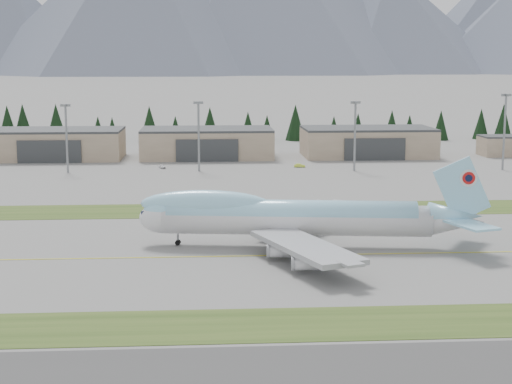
{
  "coord_description": "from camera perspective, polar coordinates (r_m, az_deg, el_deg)",
  "views": [
    {
      "loc": [
        -15.53,
        -138.98,
        35.13
      ],
      "look_at": [
        -5.04,
        23.09,
        8.0
      ],
      "focal_mm": 55.0,
      "sensor_mm": 36.0,
      "label": 1
    }
  ],
  "objects": [
    {
      "name": "grass_strip_far",
      "position": [
        187.95,
        1.1,
        -1.29
      ],
      "size": [
        400.0,
        18.0,
        0.08
      ],
      "primitive_type": "cube",
      "color": "#304819",
      "rests_on": "ground"
    },
    {
      "name": "ground",
      "position": [
        144.19,
        2.6,
        -4.63
      ],
      "size": [
        7000.0,
        7000.0,
        0.0
      ],
      "primitive_type": "plane",
      "color": "slate",
      "rests_on": "ground"
    },
    {
      "name": "taxiway_line_main",
      "position": [
        144.19,
        2.6,
        -4.63
      ],
      "size": [
        400.0,
        0.4,
        0.02
      ],
      "primitive_type": "cube",
      "color": "gold",
      "rests_on": "ground"
    },
    {
      "name": "service_vehicle_c",
      "position": [
        287.45,
        8.31,
        2.36
      ],
      "size": [
        1.92,
        4.22,
        1.2
      ],
      "primitive_type": "imported",
      "rotation": [
        0.0,
        0.0,
        -0.06
      ],
      "color": "silver",
      "rests_on": "ground"
    },
    {
      "name": "hangar_center",
      "position": [
        290.41,
        -3.59,
        3.59
      ],
      "size": [
        48.0,
        26.6,
        10.8
      ],
      "color": "gray",
      "rests_on": "ground"
    },
    {
      "name": "hangar_right",
      "position": [
        296.65,
        8.11,
        3.64
      ],
      "size": [
        48.0,
        26.6,
        10.8
      ],
      "color": "gray",
      "rests_on": "ground"
    },
    {
      "name": "floodlight_masts",
      "position": [
        251.67,
        1.43,
        5.14
      ],
      "size": [
        200.31,
        9.17,
        24.81
      ],
      "color": "gray",
      "rests_on": "ground"
    },
    {
      "name": "service_vehicle_a",
      "position": [
        262.2,
        -6.84,
        1.72
      ],
      "size": [
        2.73,
        3.91,
        1.24
      ],
      "primitive_type": "imported",
      "rotation": [
        0.0,
        0.0,
        0.39
      ],
      "color": "silver",
      "rests_on": "ground"
    },
    {
      "name": "control_shed",
      "position": [
        309.12,
        17.3,
        3.24
      ],
      "size": [
        14.0,
        12.0,
        7.6
      ],
      "color": "gray",
      "rests_on": "ground"
    },
    {
      "name": "conifer_belt",
      "position": [
        352.34,
        -3.27,
        4.94
      ],
      "size": [
        278.0,
        17.04,
        16.61
      ],
      "color": "black",
      "rests_on": "ground"
    },
    {
      "name": "mountain_ridge_rear",
      "position": [
        3060.02,
        1.62,
        13.64
      ],
      "size": [
        4450.13,
        1071.23,
        535.62
      ],
      "color": "#495261",
      "rests_on": "ground"
    },
    {
      "name": "service_vehicle_b",
      "position": [
        263.38,
        3.19,
        1.8
      ],
      "size": [
        3.91,
        1.85,
        1.24
      ],
      "primitive_type": "imported",
      "rotation": [
        0.0,
        0.0,
        1.43
      ],
      "color": "#C8E338",
      "rests_on": "ground"
    },
    {
      "name": "boeing_747_freighter",
      "position": [
        149.62,
        2.66,
        -1.81
      ],
      "size": [
        67.74,
        57.83,
        17.78
      ],
      "rotation": [
        0.0,
        0.0,
        -0.13
      ],
      "color": "silver",
      "rests_on": "ground"
    },
    {
      "name": "grass_strip_near",
      "position": [
        108.04,
        4.83,
        -9.53
      ],
      "size": [
        400.0,
        14.0,
        0.08
      ],
      "primitive_type": "cube",
      "color": "#304819",
      "rests_on": "ground"
    },
    {
      "name": "hangar_left",
      "position": [
        295.47,
        -14.33,
        3.41
      ],
      "size": [
        48.0,
        26.6,
        10.8
      ],
      "color": "gray",
      "rests_on": "ground"
    }
  ]
}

